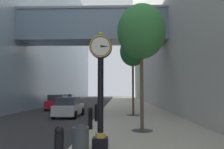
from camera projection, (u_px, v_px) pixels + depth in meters
ground_plane at (105, 107)px, 30.01m from camera, size 110.00×110.00×0.00m
sidewalk_right at (129, 105)px, 32.90m from camera, size 6.56×80.00×0.14m
building_block_left at (24, 20)px, 34.21m from camera, size 24.12×80.00×25.86m
street_clock at (101, 83)px, 8.25m from camera, size 0.84×0.55×4.25m
bollard_nearest at (59, 148)px, 5.70m from camera, size 0.25×0.25×1.16m
bollard_third at (90, 118)px, 11.99m from camera, size 0.25×0.25×1.16m
bollard_fourth at (96, 112)px, 15.13m from camera, size 0.25×0.25×1.16m
street_tree_near at (141, 32)px, 11.82m from camera, size 2.54×2.54×6.63m
street_tree_mid_near at (133, 52)px, 18.98m from camera, size 2.19×2.19×6.62m
trash_bin at (81, 140)px, 6.92m from camera, size 0.53×0.53×1.05m
car_blue_near at (68, 100)px, 31.63m from camera, size 2.07×4.19×1.66m
car_silver_mid at (69, 107)px, 18.72m from camera, size 2.08×4.20×1.65m
car_red_far at (58, 102)px, 25.71m from camera, size 2.19×4.20×1.71m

